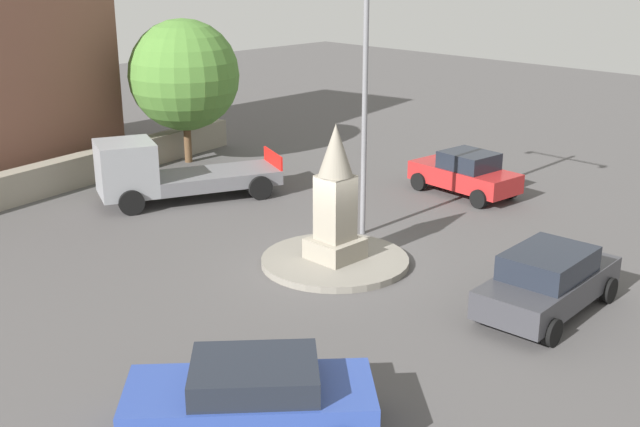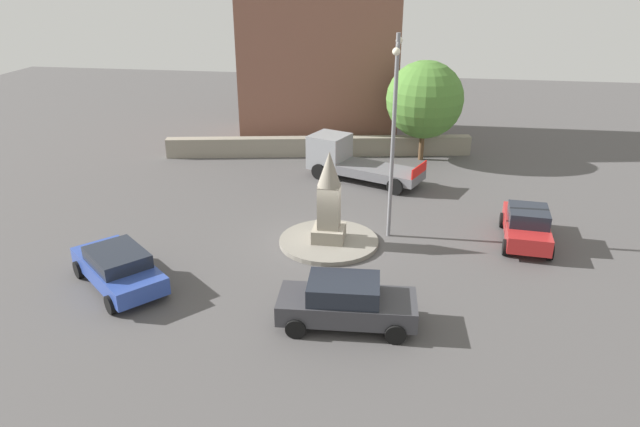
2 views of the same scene
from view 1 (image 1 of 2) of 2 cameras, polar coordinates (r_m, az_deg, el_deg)
The scene contains 10 objects.
ground_plane at distance 21.91m, azimuth 1.09°, elevation -3.64°, with size 80.00×80.00×0.00m, color #4F4C4C.
traffic_island at distance 21.88m, azimuth 1.09°, elevation -3.42°, with size 4.07×4.07×0.18m, color gray.
monument at distance 21.27m, azimuth 1.12°, elevation 1.11°, with size 1.28×1.28×3.75m.
streetlamp at distance 23.06m, azimuth 3.28°, elevation 10.33°, with size 3.61×0.28×8.26m.
car_dark_grey_parked_left at distance 19.52m, azimuth 16.09°, elevation -4.66°, with size 2.16×4.42×1.58m.
car_red_near_island at distance 28.35m, azimuth 10.39°, elevation 2.87°, with size 4.03×2.15×1.56m.
car_blue_parked_right at distance 14.39m, azimuth -4.98°, elevation -12.93°, with size 4.28×4.51×1.41m.
truck_grey_passing at distance 27.50m, azimuth -11.11°, elevation 2.86°, with size 4.09×6.41×2.22m.
stone_boundary_wall at distance 29.72m, azimuth -18.76°, elevation 2.46°, with size 18.18×0.70×1.13m, color gray.
tree_near_wall at distance 32.24m, azimuth -9.74°, elevation 9.78°, with size 4.38×4.38×5.74m.
Camera 1 is at (14.09, -14.63, 8.21)m, focal length 44.52 mm.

